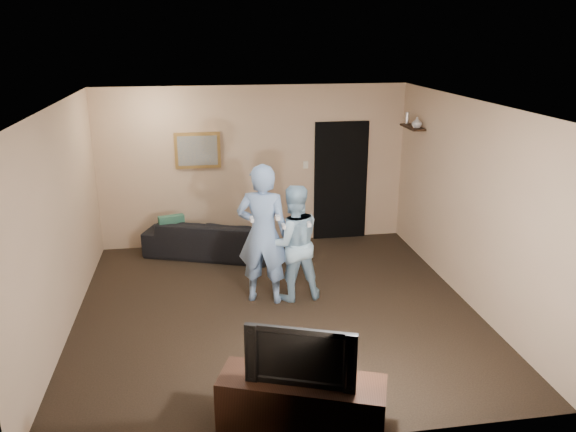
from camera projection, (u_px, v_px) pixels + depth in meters
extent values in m
plane|color=black|center=(276.00, 309.00, 7.20)|extent=(5.00, 5.00, 0.00)
cube|color=silver|center=(275.00, 104.00, 6.39)|extent=(5.00, 5.00, 0.04)
cube|color=tan|center=(254.00, 166.00, 9.14)|extent=(5.00, 0.04, 2.60)
cube|color=tan|center=(320.00, 308.00, 4.45)|extent=(5.00, 0.04, 2.60)
cube|color=tan|center=(60.00, 223.00, 6.41)|extent=(0.04, 5.00, 2.60)
cube|color=tan|center=(469.00, 203.00, 7.18)|extent=(0.04, 5.00, 2.60)
imported|color=black|center=(210.00, 237.00, 8.89)|extent=(2.13, 1.41, 0.58)
cube|color=#1A4E3E|center=(172.00, 228.00, 8.75)|extent=(0.41, 0.22, 0.39)
cube|color=olive|center=(198.00, 150.00, 8.89)|extent=(0.72, 0.05, 0.57)
cube|color=slate|center=(198.00, 151.00, 8.86)|extent=(0.62, 0.01, 0.47)
cube|color=black|center=(341.00, 181.00, 9.43)|extent=(0.90, 0.06, 2.00)
cube|color=silver|center=(306.00, 165.00, 9.25)|extent=(0.08, 0.02, 0.12)
cube|color=black|center=(413.00, 127.00, 8.63)|extent=(0.20, 0.60, 0.03)
imported|color=silver|center=(417.00, 123.00, 8.46)|extent=(0.19, 0.19, 0.16)
cylinder|color=silver|center=(407.00, 118.00, 8.84)|extent=(0.06, 0.06, 0.18)
cube|color=black|center=(302.00, 405.00, 4.95)|extent=(1.53, 0.95, 0.52)
imported|color=black|center=(302.00, 352.00, 4.79)|extent=(0.94, 0.45, 0.55)
imported|color=#779BCE|center=(263.00, 234.00, 7.17)|extent=(0.78, 0.62, 1.85)
cube|color=white|center=(252.00, 219.00, 6.85)|extent=(0.04, 0.14, 0.04)
cube|color=white|center=(278.00, 218.00, 6.90)|extent=(0.05, 0.09, 0.05)
imported|color=#9AC6E1|center=(293.00, 243.00, 7.29)|extent=(0.81, 0.66, 1.55)
cube|color=white|center=(284.00, 226.00, 6.96)|extent=(0.04, 0.14, 0.04)
cube|color=white|center=(309.00, 224.00, 7.01)|extent=(0.05, 0.09, 0.05)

